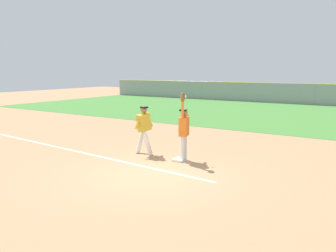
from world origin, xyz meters
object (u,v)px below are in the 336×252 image
first_base (179,160)px  parked_car_red (240,92)px  parked_car_blue (188,90)px  runner (144,127)px  fielder (184,127)px  parked_car_white (308,94)px  baseball (185,97)px

first_base → parked_car_red: bearing=107.4°
parked_car_blue → runner: bearing=-68.4°
first_base → fielder: (0.12, 0.09, 1.08)m
parked_car_white → fielder: bearing=-90.2°
baseball → parked_car_red: (-8.01, 25.14, -1.43)m
baseball → first_base: bearing=-92.0°
runner → parked_car_blue: bearing=128.0°
runner → parked_car_red: bearing=115.4°
first_base → runner: size_ratio=0.22×
first_base → parked_car_red: (-8.00, 25.48, 0.63)m
baseball → parked_car_red: 26.42m
first_base → parked_car_blue: parked_car_blue is taller
first_base → parked_car_white: (-1.27, 26.08, 0.63)m
parked_car_white → parked_car_red: bearing=-178.2°
fielder → runner: (-1.64, 0.02, -0.12)m
baseball → parked_car_white: bearing=92.8°
fielder → parked_car_red: size_ratio=0.52×
parked_car_blue → parked_car_white: size_ratio=1.01×
first_base → runner: bearing=176.1°
fielder → parked_car_red: fielder is taller
fielder → parked_car_blue: (-14.57, 25.52, -0.45)m
baseball → parked_car_blue: 29.14m
parked_car_red → parked_car_white: size_ratio=0.98×
parked_car_white → first_base: bearing=-90.5°
parked_car_red → fielder: bearing=-72.7°
baseball → parked_car_red: size_ratio=0.02×
runner → parked_car_blue: runner is taller
parked_car_white → runner: bearing=-93.8°
first_base → baseball: size_ratio=5.14×
parked_car_blue → parked_car_red: size_ratio=1.03×
baseball → parked_car_blue: baseball is taller
first_base → baseball: 2.09m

